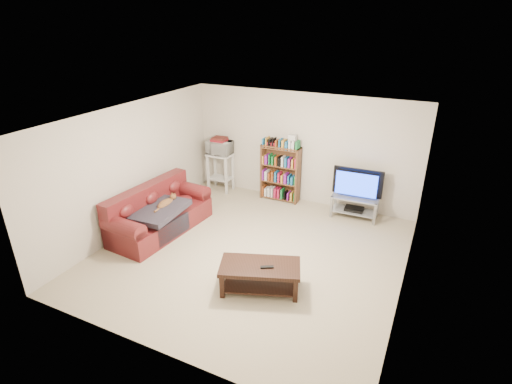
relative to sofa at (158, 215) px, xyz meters
The scene contains 19 objects.
floor 2.02m from the sofa, ahead, with size 5.00×5.00×0.00m, color #C0B08E.
ceiling 2.89m from the sofa, ahead, with size 5.00×5.00×0.00m, color white.
wall_back 3.33m from the sofa, 51.58° to the left, with size 5.00×5.00×0.00m, color beige.
wall_front 3.31m from the sofa, 51.24° to the right, with size 5.00×5.00×0.00m, color beige.
wall_left 1.02m from the sofa, behind, with size 5.00×5.00×0.00m, color beige.
wall_right 4.58m from the sofa, ahead, with size 5.00×5.00×0.00m, color beige.
sofa is the anchor object (origin of this frame).
blanket 0.31m from the sofa, 42.43° to the right, with size 0.80×1.03×0.10m, color #2D2833.
cat 0.33m from the sofa, 10.08° to the left, with size 0.23×0.56×0.17m, color brown, non-canonical shape.
coffee_table 2.68m from the sofa, 17.83° to the right, with size 1.32×0.97×0.43m.
remote 2.80m from the sofa, 17.33° to the right, with size 0.20×0.05×0.02m, color black.
tv_stand 3.93m from the sofa, 33.18° to the left, with size 0.94×0.45×0.46m.
television 3.96m from the sofa, 33.18° to the left, with size 1.00×0.13×0.57m, color black.
dvd_player 3.94m from the sofa, 33.18° to the left, with size 0.37×0.26×0.06m, color black.
bookshelf 2.82m from the sofa, 55.71° to the left, with size 0.87×0.27×1.26m.
shelf_clutter 3.06m from the sofa, 54.23° to the left, with size 0.64×0.19×0.28m.
microwave_stand 2.23m from the sofa, 87.19° to the left, with size 0.56×0.41×0.90m.
microwave 2.33m from the sofa, 87.19° to the left, with size 0.55×0.38×0.31m, color silver.
game_boxes 2.39m from the sofa, 87.19° to the left, with size 0.33×0.29×0.05m, color maroon.
Camera 1 is at (2.65, -5.34, 3.83)m, focal length 28.00 mm.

